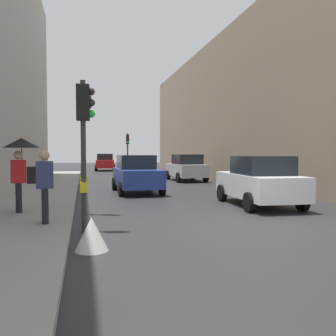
{
  "coord_description": "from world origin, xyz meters",
  "views": [
    {
      "loc": [
        -4.34,
        -8.48,
        1.88
      ],
      "look_at": [
        0.23,
        11.06,
        1.02
      ],
      "focal_mm": 38.73,
      "sensor_mm": 36.0,
      "label": 1
    }
  ],
  "objects_px": {
    "traffic_light_far_median": "(128,146)",
    "car_red_sedan": "(105,162)",
    "pedestrian_with_umbrella": "(21,154)",
    "car_silver_hatchback": "(186,168)",
    "car_blue_van": "(137,174)",
    "warning_sign_triangle": "(92,234)",
    "traffic_light_near_right": "(84,128)",
    "traffic_light_near_left": "(84,128)",
    "pedestrian_with_grey_backpack": "(43,182)",
    "car_white_compact": "(259,181)"
  },
  "relations": [
    {
      "from": "warning_sign_triangle",
      "to": "traffic_light_far_median",
      "type": "bearing_deg",
      "value": 81.64
    },
    {
      "from": "traffic_light_far_median",
      "to": "pedestrian_with_umbrella",
      "type": "height_order",
      "value": "traffic_light_far_median"
    },
    {
      "from": "car_blue_van",
      "to": "pedestrian_with_grey_backpack",
      "type": "height_order",
      "value": "pedestrian_with_grey_backpack"
    },
    {
      "from": "car_silver_hatchback",
      "to": "warning_sign_triangle",
      "type": "xyz_separation_m",
      "value": [
        -6.52,
        -16.17,
        -0.55
      ]
    },
    {
      "from": "car_blue_van",
      "to": "warning_sign_triangle",
      "type": "distance_m",
      "value": 10.18
    },
    {
      "from": "traffic_light_far_median",
      "to": "pedestrian_with_umbrella",
      "type": "distance_m",
      "value": 21.53
    },
    {
      "from": "traffic_light_near_right",
      "to": "car_white_compact",
      "type": "bearing_deg",
      "value": 4.58
    },
    {
      "from": "car_silver_hatchback",
      "to": "car_white_compact",
      "type": "height_order",
      "value": "same"
    },
    {
      "from": "car_silver_hatchback",
      "to": "car_white_compact",
      "type": "bearing_deg",
      "value": -93.13
    },
    {
      "from": "car_blue_van",
      "to": "pedestrian_with_umbrella",
      "type": "xyz_separation_m",
      "value": [
        -4.18,
        -5.83,
        0.96
      ]
    },
    {
      "from": "car_silver_hatchback",
      "to": "car_blue_van",
      "type": "relative_size",
      "value": 1.0
    },
    {
      "from": "traffic_light_near_right",
      "to": "car_red_sedan",
      "type": "height_order",
      "value": "traffic_light_near_right"
    },
    {
      "from": "pedestrian_with_umbrella",
      "to": "pedestrian_with_grey_backpack",
      "type": "bearing_deg",
      "value": -67.22
    },
    {
      "from": "traffic_light_near_left",
      "to": "car_blue_van",
      "type": "xyz_separation_m",
      "value": [
        2.4,
        8.13,
        -1.59
      ]
    },
    {
      "from": "traffic_light_near_left",
      "to": "car_blue_van",
      "type": "distance_m",
      "value": 8.62
    },
    {
      "from": "car_blue_van",
      "to": "car_red_sedan",
      "type": "bearing_deg",
      "value": 90.65
    },
    {
      "from": "pedestrian_with_grey_backpack",
      "to": "car_white_compact",
      "type": "bearing_deg",
      "value": 19.41
    },
    {
      "from": "car_red_sedan",
      "to": "pedestrian_with_umbrella",
      "type": "height_order",
      "value": "pedestrian_with_umbrella"
    },
    {
      "from": "car_white_compact",
      "to": "car_blue_van",
      "type": "bearing_deg",
      "value": 124.43
    },
    {
      "from": "traffic_light_near_left",
      "to": "car_red_sedan",
      "type": "distance_m",
      "value": 29.75
    },
    {
      "from": "car_white_compact",
      "to": "warning_sign_triangle",
      "type": "bearing_deg",
      "value": -141.73
    },
    {
      "from": "pedestrian_with_umbrella",
      "to": "warning_sign_triangle",
      "type": "height_order",
      "value": "pedestrian_with_umbrella"
    },
    {
      "from": "pedestrian_with_umbrella",
      "to": "warning_sign_triangle",
      "type": "distance_m",
      "value": 4.74
    },
    {
      "from": "car_silver_hatchback",
      "to": "warning_sign_triangle",
      "type": "distance_m",
      "value": 17.45
    },
    {
      "from": "traffic_light_near_left",
      "to": "traffic_light_far_median",
      "type": "bearing_deg",
      "value": 80.73
    },
    {
      "from": "car_white_compact",
      "to": "warning_sign_triangle",
      "type": "xyz_separation_m",
      "value": [
        -5.89,
        -4.65,
        -0.55
      ]
    },
    {
      "from": "pedestrian_with_umbrella",
      "to": "pedestrian_with_grey_backpack",
      "type": "height_order",
      "value": "pedestrian_with_umbrella"
    },
    {
      "from": "traffic_light_near_right",
      "to": "car_silver_hatchback",
      "type": "xyz_separation_m",
      "value": [
        6.64,
        12.0,
        -1.73
      ]
    },
    {
      "from": "pedestrian_with_grey_backpack",
      "to": "traffic_light_near_left",
      "type": "bearing_deg",
      "value": -22.34
    },
    {
      "from": "car_blue_van",
      "to": "traffic_light_near_right",
      "type": "bearing_deg",
      "value": -112.76
    },
    {
      "from": "car_white_compact",
      "to": "car_red_sedan",
      "type": "bearing_deg",
      "value": 98.18
    },
    {
      "from": "car_blue_van",
      "to": "pedestrian_with_umbrella",
      "type": "relative_size",
      "value": 1.98
    },
    {
      "from": "traffic_light_near_left",
      "to": "warning_sign_triangle",
      "type": "height_order",
      "value": "traffic_light_near_left"
    },
    {
      "from": "car_red_sedan",
      "to": "traffic_light_near_left",
      "type": "bearing_deg",
      "value": -94.17
    },
    {
      "from": "traffic_light_near_right",
      "to": "car_silver_hatchback",
      "type": "distance_m",
      "value": 13.83
    },
    {
      "from": "traffic_light_near_right",
      "to": "warning_sign_triangle",
      "type": "bearing_deg",
      "value": -88.4
    },
    {
      "from": "traffic_light_far_median",
      "to": "car_white_compact",
      "type": "height_order",
      "value": "traffic_light_far_median"
    },
    {
      "from": "traffic_light_near_right",
      "to": "car_white_compact",
      "type": "height_order",
      "value": "traffic_light_near_right"
    },
    {
      "from": "car_silver_hatchback",
      "to": "car_blue_van",
      "type": "distance_m",
      "value": 7.56
    },
    {
      "from": "warning_sign_triangle",
      "to": "car_red_sedan",
      "type": "bearing_deg",
      "value": 86.27
    },
    {
      "from": "car_red_sedan",
      "to": "pedestrian_with_umbrella",
      "type": "xyz_separation_m",
      "value": [
        -3.94,
        -27.34,
        0.96
      ]
    },
    {
      "from": "car_silver_hatchback",
      "to": "car_red_sedan",
      "type": "height_order",
      "value": "same"
    },
    {
      "from": "traffic_light_near_right",
      "to": "traffic_light_near_left",
      "type": "height_order",
      "value": "traffic_light_near_right"
    },
    {
      "from": "car_red_sedan",
      "to": "car_blue_van",
      "type": "bearing_deg",
      "value": -89.35
    },
    {
      "from": "car_red_sedan",
      "to": "car_white_compact",
      "type": "distance_m",
      "value": 27.04
    },
    {
      "from": "pedestrian_with_umbrella",
      "to": "pedestrian_with_grey_backpack",
      "type": "relative_size",
      "value": 1.21
    },
    {
      "from": "traffic_light_far_median",
      "to": "car_red_sedan",
      "type": "bearing_deg",
      "value": 103.81
    },
    {
      "from": "traffic_light_far_median",
      "to": "car_red_sedan",
      "type": "height_order",
      "value": "traffic_light_far_median"
    },
    {
      "from": "car_silver_hatchback",
      "to": "traffic_light_near_right",
      "type": "bearing_deg",
      "value": -118.95
    },
    {
      "from": "traffic_light_near_left",
      "to": "car_white_compact",
      "type": "height_order",
      "value": "traffic_light_near_left"
    }
  ]
}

